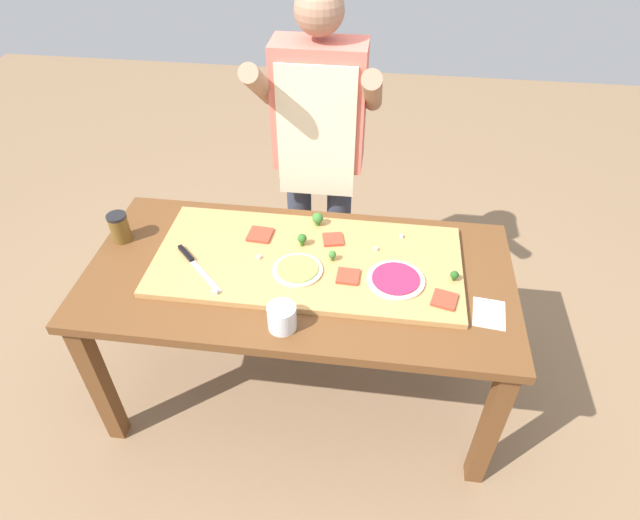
# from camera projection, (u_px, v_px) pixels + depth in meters

# --- Properties ---
(ground_plane) EXTENTS (8.00, 8.00, 0.00)m
(ground_plane) POSITION_uv_depth(u_px,v_px,m) (303.00, 386.00, 2.63)
(ground_plane) COLOR #896B4C
(prep_table) EXTENTS (1.70, 0.82, 0.77)m
(prep_table) POSITION_uv_depth(u_px,v_px,m) (300.00, 289.00, 2.19)
(prep_table) COLOR brown
(prep_table) RESTS_ON ground
(cutting_board) EXTENTS (1.23, 0.56, 0.02)m
(cutting_board) POSITION_uv_depth(u_px,v_px,m) (307.00, 261.00, 2.16)
(cutting_board) COLOR tan
(cutting_board) RESTS_ON prep_table
(chefs_knife) EXTENTS (0.25, 0.25, 0.02)m
(chefs_knife) POSITION_uv_depth(u_px,v_px,m) (193.00, 262.00, 2.13)
(chefs_knife) COLOR #B7BABF
(chefs_knife) RESTS_ON cutting_board
(pizza_whole_beet_magenta) EXTENTS (0.22, 0.22, 0.02)m
(pizza_whole_beet_magenta) POSITION_uv_depth(u_px,v_px,m) (396.00, 280.00, 2.05)
(pizza_whole_beet_magenta) COLOR beige
(pizza_whole_beet_magenta) RESTS_ON cutting_board
(pizza_whole_pesto_green) EXTENTS (0.20, 0.20, 0.02)m
(pizza_whole_pesto_green) POSITION_uv_depth(u_px,v_px,m) (298.00, 270.00, 2.09)
(pizza_whole_pesto_green) COLOR beige
(pizza_whole_pesto_green) RESTS_ON cutting_board
(pizza_slice_far_left) EXTENTS (0.09, 0.09, 0.01)m
(pizza_slice_far_left) POSITION_uv_depth(u_px,v_px,m) (348.00, 276.00, 2.06)
(pizza_slice_far_left) COLOR #BC3D28
(pizza_slice_far_left) RESTS_ON cutting_board
(pizza_slice_center) EXTENTS (0.10, 0.10, 0.01)m
(pizza_slice_center) POSITION_uv_depth(u_px,v_px,m) (260.00, 235.00, 2.26)
(pizza_slice_center) COLOR #BC3D28
(pizza_slice_center) RESTS_ON cutting_board
(pizza_slice_near_right) EXTENTS (0.11, 0.11, 0.01)m
(pizza_slice_near_right) POSITION_uv_depth(u_px,v_px,m) (444.00, 300.00, 1.97)
(pizza_slice_near_right) COLOR #BC3D28
(pizza_slice_near_right) RESTS_ON cutting_board
(pizza_slice_far_right) EXTENTS (0.10, 0.10, 0.01)m
(pizza_slice_far_right) POSITION_uv_depth(u_px,v_px,m) (333.00, 239.00, 2.23)
(pizza_slice_far_right) COLOR #BC3D28
(pizza_slice_far_right) RESTS_ON cutting_board
(broccoli_floret_front_mid) EXTENTS (0.05, 0.05, 0.06)m
(broccoli_floret_front_mid) POSITION_uv_depth(u_px,v_px,m) (318.00, 218.00, 2.30)
(broccoli_floret_front_mid) COLOR #3F7220
(broccoli_floret_front_mid) RESTS_ON cutting_board
(broccoli_floret_back_mid) EXTENTS (0.03, 0.03, 0.05)m
(broccoli_floret_back_mid) POSITION_uv_depth(u_px,v_px,m) (332.00, 255.00, 2.12)
(broccoli_floret_back_mid) COLOR #3F7220
(broccoli_floret_back_mid) RESTS_ON cutting_board
(broccoli_floret_back_right) EXTENTS (0.03, 0.03, 0.04)m
(broccoli_floret_back_right) POSITION_uv_depth(u_px,v_px,m) (454.00, 275.00, 2.04)
(broccoli_floret_back_right) COLOR #2C5915
(broccoli_floret_back_right) RESTS_ON cutting_board
(broccoli_floret_center_right) EXTENTS (0.04, 0.04, 0.06)m
(broccoli_floret_center_right) POSITION_uv_depth(u_px,v_px,m) (302.00, 239.00, 2.19)
(broccoli_floret_center_right) COLOR #366618
(broccoli_floret_center_right) RESTS_ON cutting_board
(cheese_crumble_a) EXTENTS (0.02, 0.02, 0.02)m
(cheese_crumble_a) POSITION_uv_depth(u_px,v_px,m) (375.00, 249.00, 2.18)
(cheese_crumble_a) COLOR silver
(cheese_crumble_a) RESTS_ON cutting_board
(cheese_crumble_b) EXTENTS (0.01, 0.01, 0.01)m
(cheese_crumble_b) POSITION_uv_depth(u_px,v_px,m) (401.00, 236.00, 2.25)
(cheese_crumble_b) COLOR white
(cheese_crumble_b) RESTS_ON cutting_board
(cheese_crumble_c) EXTENTS (0.02, 0.02, 0.02)m
(cheese_crumble_c) POSITION_uv_depth(u_px,v_px,m) (215.00, 292.00, 1.99)
(cheese_crumble_c) COLOR white
(cheese_crumble_c) RESTS_ON cutting_board
(cheese_crumble_d) EXTENTS (0.02, 0.02, 0.01)m
(cheese_crumble_d) POSITION_uv_depth(u_px,v_px,m) (259.00, 257.00, 2.15)
(cheese_crumble_d) COLOR silver
(cheese_crumble_d) RESTS_ON cutting_board
(flour_cup) EXTENTS (0.10, 0.10, 0.10)m
(flour_cup) POSITION_uv_depth(u_px,v_px,m) (282.00, 318.00, 1.88)
(flour_cup) COLOR white
(flour_cup) RESTS_ON prep_table
(sauce_jar) EXTENTS (0.08, 0.08, 0.13)m
(sauce_jar) POSITION_uv_depth(u_px,v_px,m) (120.00, 227.00, 2.24)
(sauce_jar) COLOR brown
(sauce_jar) RESTS_ON prep_table
(recipe_note) EXTENTS (0.13, 0.16, 0.00)m
(recipe_note) POSITION_uv_depth(u_px,v_px,m) (489.00, 313.00, 1.95)
(recipe_note) COLOR white
(recipe_note) RESTS_ON prep_table
(cook_center) EXTENTS (0.54, 0.39, 1.67)m
(cook_center) POSITION_uv_depth(u_px,v_px,m) (319.00, 143.00, 2.44)
(cook_center) COLOR #333847
(cook_center) RESTS_ON ground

